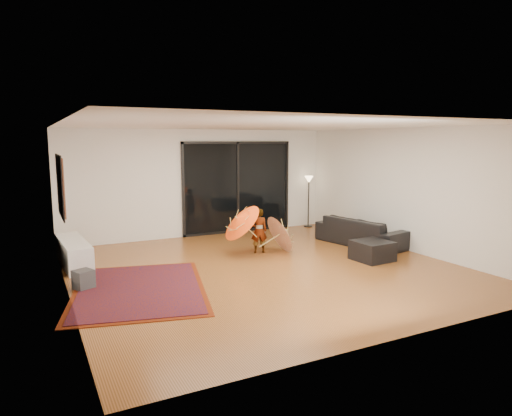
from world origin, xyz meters
TOP-DOWN VIEW (x-y plane):
  - floor at (0.00, 0.00)m, footprint 7.00×7.00m
  - ceiling at (0.00, 0.00)m, footprint 7.00×7.00m
  - wall_back at (0.00, 3.50)m, footprint 7.00×0.00m
  - wall_front at (0.00, -3.50)m, footprint 7.00×0.00m
  - wall_left at (-3.50, 0.00)m, footprint 0.00×7.00m
  - wall_right at (3.50, 0.00)m, footprint 0.00×7.00m
  - sliding_door at (1.00, 3.47)m, footprint 3.06×0.07m
  - painting at (-3.46, 1.00)m, footprint 0.04×1.28m
  - media_console at (-3.25, 1.93)m, footprint 0.56×1.81m
  - speaker at (-3.25, 0.28)m, footprint 0.37×0.37m
  - persian_rug at (-2.44, -0.16)m, footprint 2.70×3.30m
  - sofa at (2.95, 0.78)m, footprint 1.27×2.30m
  - ottoman at (2.22, -0.44)m, footprint 0.73×0.73m
  - floor_lamp at (3.10, 3.25)m, footprint 0.25×0.25m
  - child at (0.45, 1.16)m, footprint 0.41×0.33m
  - parasol_orange at (-0.10, 1.11)m, footprint 0.77×0.94m
  - parasol_white at (1.05, 1.01)m, footprint 0.54×0.87m

SIDE VIEW (x-z plane):
  - floor at x=0.00m, z-range 0.00..0.00m
  - persian_rug at x=-2.44m, z-range 0.00..0.02m
  - speaker at x=-3.25m, z-range 0.00..0.32m
  - ottoman at x=2.22m, z-range 0.00..0.40m
  - media_console at x=-3.25m, z-range 0.00..0.50m
  - sofa at x=2.95m, z-range 0.00..0.63m
  - child at x=0.45m, z-range 0.00..0.98m
  - parasol_white at x=1.05m, z-range 0.04..0.97m
  - parasol_orange at x=-0.10m, z-range 0.28..1.19m
  - floor_lamp at x=3.10m, z-range 0.42..1.86m
  - sliding_door at x=1.00m, z-range 0.00..2.40m
  - wall_back at x=0.00m, z-range -2.15..4.85m
  - wall_front at x=0.00m, z-range -2.15..4.85m
  - wall_left at x=-3.50m, z-range -2.15..4.85m
  - wall_right at x=3.50m, z-range -2.15..4.85m
  - painting at x=-3.46m, z-range 1.11..2.19m
  - ceiling at x=0.00m, z-range 2.70..2.70m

